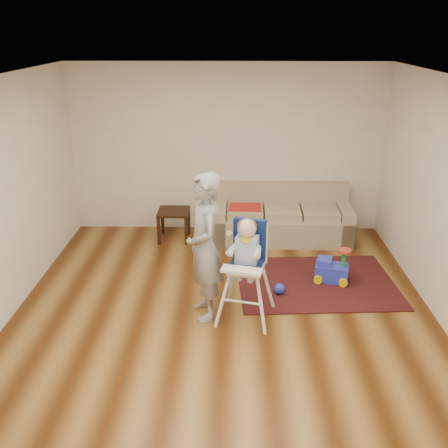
{
  "coord_description": "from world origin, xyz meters",
  "views": [
    {
      "loc": [
        0.12,
        -5.11,
        3.2
      ],
      "look_at": [
        0.0,
        0.4,
        1.0
      ],
      "focal_mm": 40.0,
      "sensor_mm": 36.0,
      "label": 1
    }
  ],
  "objects_px": {
    "sofa": "(282,214)",
    "toy_ball": "(280,289)",
    "ride_on_toy": "(332,264)",
    "side_table": "(174,225)",
    "high_chair": "(246,272)",
    "adult": "(204,248)"
  },
  "relations": [
    {
      "from": "sofa",
      "to": "adult",
      "type": "height_order",
      "value": "adult"
    },
    {
      "from": "high_chair",
      "to": "sofa",
      "type": "bearing_deg",
      "value": 88.49
    },
    {
      "from": "toy_ball",
      "to": "adult",
      "type": "xyz_separation_m",
      "value": [
        -0.92,
        -0.47,
        0.78
      ]
    },
    {
      "from": "sofa",
      "to": "toy_ball",
      "type": "xyz_separation_m",
      "value": [
        -0.17,
        -1.82,
        -0.33
      ]
    },
    {
      "from": "ride_on_toy",
      "to": "high_chair",
      "type": "relative_size",
      "value": 0.38
    },
    {
      "from": "side_table",
      "to": "ride_on_toy",
      "type": "distance_m",
      "value": 2.65
    },
    {
      "from": "sofa",
      "to": "adult",
      "type": "distance_m",
      "value": 2.58
    },
    {
      "from": "sofa",
      "to": "ride_on_toy",
      "type": "bearing_deg",
      "value": -67.71
    },
    {
      "from": "high_chair",
      "to": "ride_on_toy",
      "type": "bearing_deg",
      "value": 51.38
    },
    {
      "from": "high_chair",
      "to": "adult",
      "type": "distance_m",
      "value": 0.55
    },
    {
      "from": "ride_on_toy",
      "to": "adult",
      "type": "bearing_deg",
      "value": -138.97
    },
    {
      "from": "side_table",
      "to": "toy_ball",
      "type": "distance_m",
      "value": 2.35
    },
    {
      "from": "sofa",
      "to": "high_chair",
      "type": "height_order",
      "value": "high_chair"
    },
    {
      "from": "toy_ball",
      "to": "ride_on_toy",
      "type": "bearing_deg",
      "value": 28.06
    },
    {
      "from": "ride_on_toy",
      "to": "toy_ball",
      "type": "height_order",
      "value": "ride_on_toy"
    },
    {
      "from": "side_table",
      "to": "ride_on_toy",
      "type": "xyz_separation_m",
      "value": [
        2.26,
        -1.38,
        0.01
      ]
    },
    {
      "from": "sofa",
      "to": "toy_ball",
      "type": "distance_m",
      "value": 1.86
    },
    {
      "from": "high_chair",
      "to": "toy_ball",
      "type": "bearing_deg",
      "value": 63.38
    },
    {
      "from": "toy_ball",
      "to": "high_chair",
      "type": "height_order",
      "value": "high_chair"
    },
    {
      "from": "sofa",
      "to": "ride_on_toy",
      "type": "height_order",
      "value": "sofa"
    },
    {
      "from": "ride_on_toy",
      "to": "adult",
      "type": "height_order",
      "value": "adult"
    },
    {
      "from": "sofa",
      "to": "side_table",
      "type": "bearing_deg",
      "value": -176.85
    }
  ]
}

